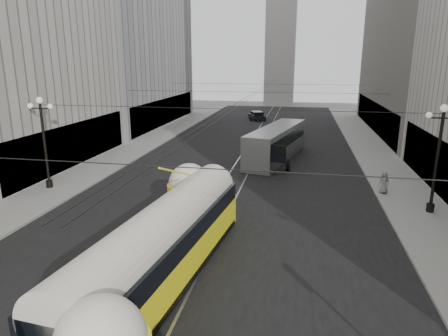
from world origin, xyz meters
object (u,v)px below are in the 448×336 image
at_px(city_bus, 277,142).
at_px(pedestrian_sidewalk_right, 384,182).
at_px(streetcar, 163,244).
at_px(pedestrian_crossing_a, 117,308).

distance_m(city_bus, pedestrian_sidewalk_right, 11.97).
bearing_deg(pedestrian_sidewalk_right, city_bus, -63.05).
distance_m(streetcar, pedestrian_crossing_a, 3.40).
distance_m(streetcar, city_bus, 22.54).
bearing_deg(pedestrian_sidewalk_right, pedestrian_crossing_a, 41.19).
bearing_deg(pedestrian_crossing_a, streetcar, -18.69).
relative_size(streetcar, pedestrian_crossing_a, 9.52).
relative_size(city_bus, pedestrian_sidewalk_right, 7.97).
bearing_deg(streetcar, pedestrian_sidewalk_right, 50.40).
height_order(streetcar, city_bus, streetcar).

